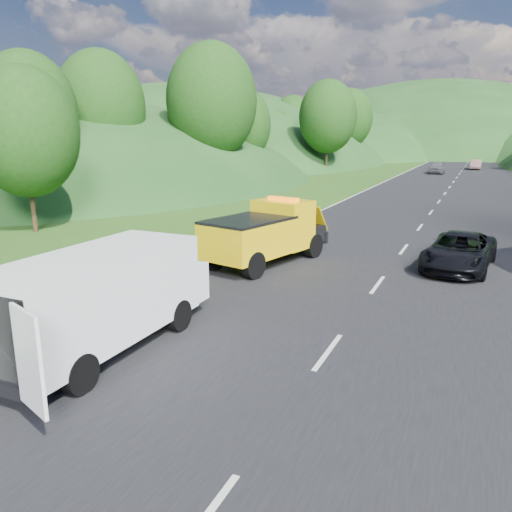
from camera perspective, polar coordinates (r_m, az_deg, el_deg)
The scene contains 14 objects.
ground at distance 15.00m, azimuth -0.68°, elevation -6.07°, with size 320.00×320.00×0.00m, color #38661E.
road_surface at distance 53.10m, azimuth 21.26°, elevation 7.35°, with size 14.00×200.00×0.02m, color black.
tree_line_left at distance 77.11m, azimuth 5.54°, elevation 9.91°, with size 14.00×140.00×14.00m, color #254D16, non-canonical shape.
hills_backdrop at distance 147.56m, azimuth 25.06°, elevation 10.52°, with size 201.00×288.60×44.00m, color #2D5B23, non-canonical shape.
tow_truck at distance 19.92m, azimuth 1.25°, elevation 2.68°, with size 3.52×6.34×2.58m.
white_van at distance 12.39m, azimuth -17.17°, elevation -4.34°, with size 3.74×6.82×2.42m.
woman at distance 17.44m, azimuth -8.24°, elevation -3.34°, with size 0.58×0.43×1.60m, color white.
child at distance 15.63m, azimuth -10.93°, elevation -5.49°, with size 0.49×0.38×1.01m, color tan.
worker at distance 12.29m, azimuth -20.27°, elevation -11.60°, with size 1.11×0.64×1.72m, color black.
suitcase at distance 17.75m, azimuth -14.05°, elevation -2.30°, with size 0.38×0.21×0.61m, color #67694F.
spare_tire at distance 11.41m, azimuth -22.72°, elevation -13.88°, with size 0.62×0.62×0.20m, color black.
passing_suv at distance 20.86m, azimuth 22.05°, elevation -1.39°, with size 2.28×4.95×1.38m, color black.
dist_car_a at distance 71.00m, azimuth 19.97°, elevation 8.84°, with size 1.87×4.65×1.59m, color #4C4D51.
dist_car_b at distance 81.49m, azimuth 23.76°, elevation 9.04°, with size 1.49×4.26×1.40m, color brown.
Camera 1 is at (6.00, -12.77, 5.09)m, focal length 35.00 mm.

